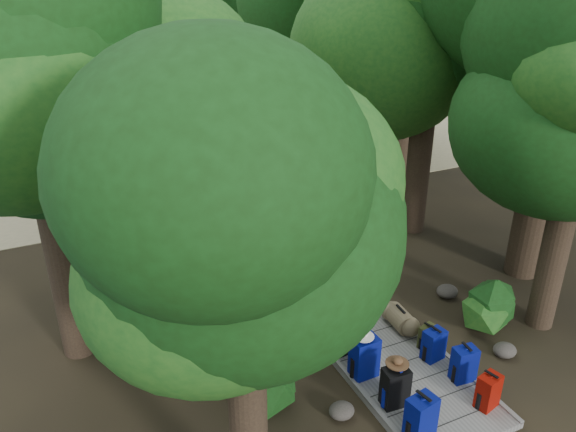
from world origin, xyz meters
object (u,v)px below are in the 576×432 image
backpack_left_a (421,416)px  backpack_right_d (428,336)px  lone_suitcase_on_sand (222,163)px  kayak (116,159)px  sun_lounger (279,137)px  backpack_right_c (434,343)px  duffel_right_khaki (400,318)px  backpack_left_c (364,355)px  suitcase_on_boardwalk (345,340)px  backpack_right_b (464,362)px  backpack_right_a (489,390)px  backpack_left_b (395,385)px

backpack_left_a → backpack_right_d: 2.28m
lone_suitcase_on_sand → kayak: lone_suitcase_on_sand is taller
lone_suitcase_on_sand → sun_lounger: lone_suitcase_on_sand is taller
backpack_right_c → backpack_right_d: (0.11, 0.30, -0.08)m
backpack_right_d → kayak: size_ratio=0.16×
lone_suitcase_on_sand → backpack_left_a: bearing=-94.1°
duffel_right_khaki → backpack_left_a: bearing=-114.7°
backpack_right_c → backpack_left_c: bearing=165.3°
backpack_left_c → suitcase_on_boardwalk: size_ratio=1.51×
backpack_right_d → lone_suitcase_on_sand: size_ratio=0.73×
backpack_right_b → lone_suitcase_on_sand: size_ratio=1.04×
backpack_left_c → backpack_left_a: bearing=-91.3°
backpack_left_a → kayak: backpack_left_a is taller
backpack_right_a → kayak: backpack_right_a is taller
backpack_left_b → kayak: size_ratio=0.25×
backpack_left_b → duffel_right_khaki: bearing=57.7°
backpack_left_a → sun_lounger: backpack_left_a is taller
lone_suitcase_on_sand → kayak: bearing=142.5°
backpack_left_c → duffel_right_khaki: size_ratio=1.39×
lone_suitcase_on_sand → sun_lounger: 3.67m
lone_suitcase_on_sand → kayak: 4.04m
duffel_right_khaki → backpack_right_b: bearing=-81.7°
backpack_left_c → kayak: backpack_left_c is taller
duffel_right_khaki → kayak: size_ratio=0.20×
backpack_right_c → duffel_right_khaki: size_ratio=1.07×
backpack_right_a → lone_suitcase_on_sand: 12.46m
suitcase_on_boardwalk → backpack_right_a: bearing=-63.4°
backpack_left_a → duffel_right_khaki: (1.36, 2.45, -0.21)m
sun_lounger → suitcase_on_boardwalk: bearing=-98.3°
backpack_left_b → duffel_right_khaki: 2.15m
backpack_right_c → suitcase_on_boardwalk: size_ratio=1.16×
lone_suitcase_on_sand → suitcase_on_boardwalk: bearing=-95.3°
backpack_right_c → backpack_right_d: size_ratio=1.32×
suitcase_on_boardwalk → sun_lounger: 13.03m
sun_lounger → backpack_right_c: bearing=-91.6°
backpack_right_c → duffel_right_khaki: 1.04m
backpack_left_b → backpack_left_c: bearing=100.5°
backpack_left_c → duffel_right_khaki: 1.65m
lone_suitcase_on_sand → kayak: (-3.16, 2.51, -0.19)m
backpack_left_c → suitcase_on_boardwalk: bearing=88.3°
duffel_right_khaki → suitcase_on_boardwalk: (-1.38, -0.22, 0.08)m
backpack_right_d → backpack_left_b: bearing=-162.7°
backpack_left_c → backpack_right_d: bearing=3.9°
backpack_right_c → duffel_right_khaki: (-0.00, 1.03, -0.12)m
backpack_left_a → backpack_right_a: (1.41, 0.08, -0.08)m
suitcase_on_boardwalk → backpack_right_b: bearing=-51.7°
backpack_left_c → backpack_right_a: size_ratio=1.29×
duffel_right_khaki → kayak: (-3.39, 12.60, -0.15)m
sun_lounger → lone_suitcase_on_sand: bearing=-136.0°
backpack_left_a → backpack_left_c: size_ratio=0.97×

